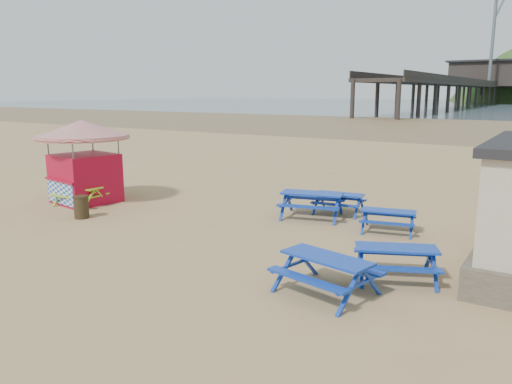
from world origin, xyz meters
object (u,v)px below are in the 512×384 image
Objects in this scene: picnic_table_yellow at (81,196)px; litter_bin at (81,207)px; picnic_table_blue_a at (312,205)px; picnic_table_blue_b at (339,203)px; ice_cream_kiosk at (84,151)px.

picnic_table_yellow is 2.39× the size of litter_bin.
picnic_table_blue_b is at bearing 48.81° from picnic_table_blue_a.
picnic_table_yellow is at bearing -162.38° from picnic_table_blue_b.
picnic_table_blue_b is 9.86m from ice_cream_kiosk.
picnic_table_blue_b is at bearing 31.08° from ice_cream_kiosk.
picnic_table_blue_b is at bearing 36.79° from litter_bin.
ice_cream_kiosk is (-0.28, 0.50, 1.64)m from picnic_table_yellow.
picnic_table_yellow is 2.09m from litter_bin.
picnic_table_blue_a is 1.31× the size of picnic_table_yellow.
litter_bin is at bearing -161.47° from picnic_table_blue_a.
litter_bin is (-6.59, -4.26, -0.04)m from picnic_table_blue_a.
picnic_table_blue_b is 1.00× the size of picnic_table_yellow.
picnic_table_blue_a is 0.59× the size of ice_cream_kiosk.
litter_bin is at bearing -150.30° from picnic_table_blue_b.
picnic_table_blue_a is at bearing 32.87° from litter_bin.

